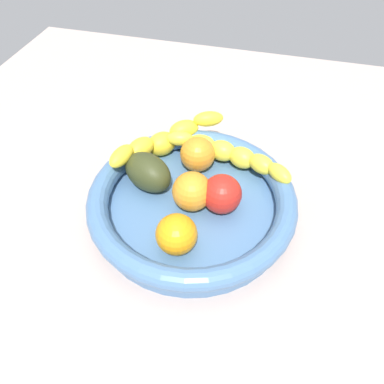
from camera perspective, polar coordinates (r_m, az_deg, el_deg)
The scene contains 9 objects.
kitchen_counter at distance 64.82cm, azimuth 0.00°, elevation -4.11°, with size 120.00×120.00×3.00cm, color #B4A198.
fruit_bowl at distance 61.50cm, azimuth 0.00°, elevation -1.50°, with size 33.16×33.16×5.59cm.
banana_draped_left at distance 68.79cm, azimuth -4.23°, elevation 7.75°, with size 19.02×16.44×6.46cm.
banana_draped_right at distance 66.95cm, azimuth 5.75°, elevation 5.62°, with size 9.53×23.25×4.52cm.
orange_front at distance 66.37cm, azimuth 0.84°, elevation 5.66°, with size 6.07×6.07×6.07cm, color orange.
orange_mid_left at distance 54.39cm, azimuth -2.08°, elevation -6.35°, with size 6.02×6.02×6.02cm, color orange.
orange_mid_right at distance 59.70cm, azimuth -0.01°, elevation 0.09°, with size 6.28×6.28×6.28cm, color orange.
avocado_dark at distance 63.50cm, azimuth -6.55°, elevation 2.94°, with size 8.86×5.89×6.23cm, color #343B1C.
tomato_red at distance 59.52cm, azimuth 4.45°, elevation -0.29°, with size 6.25×6.25×6.25cm, color red.
Camera 1 is at (40.03, 10.58, 51.37)cm, focal length 35.94 mm.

